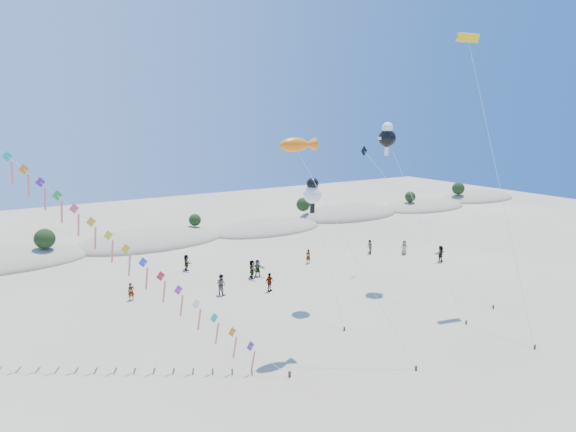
{
  "coord_description": "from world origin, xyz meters",
  "views": [
    {
      "loc": [
        -15.86,
        -13.97,
        15.33
      ],
      "look_at": [
        1.23,
        14.0,
        8.69
      ],
      "focal_mm": 30.0,
      "sensor_mm": 36.0,
      "label": 1
    }
  ],
  "objects": [
    {
      "name": "dark_kite",
      "position": [
        16.76,
        19.74,
        8.8
      ],
      "size": [
        2.31,
        15.01,
        12.68
      ],
      "color": "#3F2D1E",
      "rests_on": "ground"
    },
    {
      "name": "fish_kite",
      "position": [
        1.48,
        13.09,
        13.61
      ],
      "size": [
        5.17,
        8.41,
        14.14
      ],
      "color": "#3F2D1E",
      "rests_on": "ground"
    },
    {
      "name": "beachgoers",
      "position": [
        9.13,
        25.5,
        0.87
      ],
      "size": [
        32.77,
        12.63,
        1.89
      ],
      "color": "slate",
      "rests_on": "ground"
    },
    {
      "name": "dune_ridge",
      "position": [
        1.06,
        45.14,
        0.11
      ],
      "size": [
        145.3,
        11.49,
        5.57
      ],
      "color": "gray",
      "rests_on": "ground"
    },
    {
      "name": "parafoil_kite",
      "position": [
        18.32,
        13.51,
        21.27
      ],
      "size": [
        5.37,
        11.23,
        22.23
      ],
      "color": "#3F2D1E",
      "rests_on": "ground"
    },
    {
      "name": "kite_train",
      "position": [
        -13.79,
        20.64,
        11.59
      ],
      "size": [
        22.9,
        22.66,
        22.65
      ],
      "color": "#3F2D1E",
      "rests_on": "ground"
    },
    {
      "name": "cartoon_kite_low",
      "position": [
        6.12,
        18.15,
        9.43
      ],
      "size": [
        1.99,
        6.88,
        10.64
      ],
      "color": "#3F2D1E",
      "rests_on": "ground"
    },
    {
      "name": "cartoon_kite_high",
      "position": [
        15.07,
        19.23,
        13.76
      ],
      "size": [
        2.56,
        11.94,
        15.06
      ],
      "color": "#3F2D1E",
      "rests_on": "ground"
    }
  ]
}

